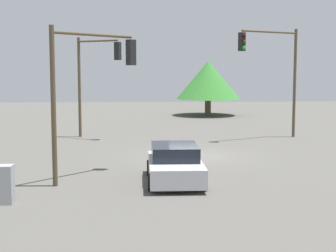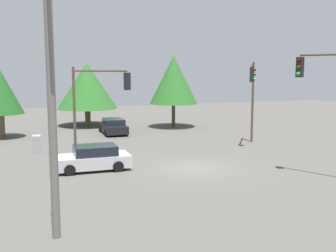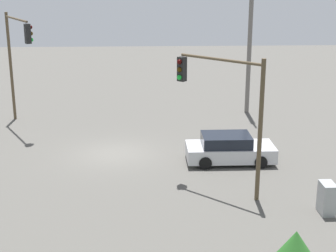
{
  "view_description": "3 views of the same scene",
  "coord_description": "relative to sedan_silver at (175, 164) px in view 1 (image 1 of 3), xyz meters",
  "views": [
    {
      "loc": [
        2.66,
        24.66,
        4.28
      ],
      "look_at": [
        1.4,
        1.18,
        1.62
      ],
      "focal_mm": 55.0,
      "sensor_mm": 36.0,
      "label": 1
    },
    {
      "loc": [
        -22.0,
        9.08,
        5.75
      ],
      "look_at": [
        0.05,
        1.59,
        2.5
      ],
      "focal_mm": 45.0,
      "sensor_mm": 36.0,
      "label": 2
    },
    {
      "loc": [
        24.85,
        1.65,
        8.89
      ],
      "look_at": [
        0.31,
        2.71,
        1.54
      ],
      "focal_mm": 55.0,
      "sensor_mm": 36.0,
      "label": 3
    }
  ],
  "objects": [
    {
      "name": "electrical_cabinet",
      "position": [
        5.73,
        2.86,
        -0.05
      ],
      "size": [
        0.83,
        0.51,
        1.23
      ],
      "primitive_type": "cube",
      "color": "#9EA0A3",
      "rests_on": "ground_plane"
    },
    {
      "name": "sedan_silver",
      "position": [
        0.0,
        0.0,
        0.0
      ],
      "size": [
        2.07,
        4.25,
        1.39
      ],
      "color": "silver",
      "rests_on": "ground_plane"
    },
    {
      "name": "tree_behind",
      "position": [
        -4.81,
        -27.11,
        2.53
      ],
      "size": [
        5.72,
        5.72,
        4.9
      ],
      "color": "brown",
      "rests_on": "ground_plane"
    },
    {
      "name": "traffic_signal_aux",
      "position": [
        4.03,
        -12.46,
        3.5
      ],
      "size": [
        2.76,
        1.85,
        6.14
      ],
      "rotation": [
        0.0,
        0.0,
        2.58
      ],
      "color": "brown",
      "rests_on": "ground_plane"
    },
    {
      "name": "traffic_signal_main",
      "position": [
        3.24,
        -0.79,
        3.34
      ],
      "size": [
        3.05,
        3.22,
        5.78
      ],
      "rotation": [
        0.0,
        0.0,
        3.96
      ],
      "color": "brown",
      "rests_on": "ground_plane"
    },
    {
      "name": "ground_plane",
      "position": [
        -1.38,
        -5.64,
        -0.66
      ],
      "size": [
        80.0,
        80.0,
        0.0
      ],
      "primitive_type": "plane",
      "color": "#54514C"
    },
    {
      "name": "traffic_signal_cross",
      "position": [
        -6.76,
        -11.49,
        3.9
      ],
      "size": [
        4.03,
        2.37,
        6.63
      ],
      "rotation": [
        0.0,
        0.0,
        0.5
      ],
      "color": "brown",
      "rests_on": "ground_plane"
    }
  ]
}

